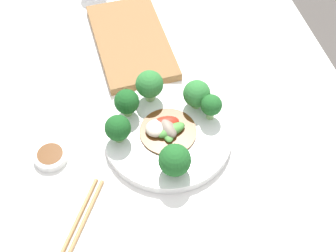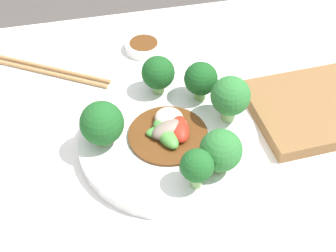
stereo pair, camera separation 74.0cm
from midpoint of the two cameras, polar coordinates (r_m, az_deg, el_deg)
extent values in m
cube|color=silver|center=(1.06, -11.79, -18.92)|extent=(1.18, 0.75, 0.73)
cylinder|color=white|center=(0.70, -18.72, -12.90)|extent=(0.25, 0.25, 0.02)
cylinder|color=#89B76B|center=(0.68, -11.81, -9.79)|extent=(0.01, 0.01, 0.02)
sphere|color=#1E5B23|center=(0.65, -12.21, -8.70)|extent=(0.04, 0.04, 0.04)
cylinder|color=#7AAD5B|center=(0.70, -13.62, -7.62)|extent=(0.02, 0.02, 0.01)
sphere|color=#2D7533|center=(0.68, -14.09, -6.42)|extent=(0.05, 0.05, 0.05)
cylinder|color=#7AAD5B|center=(0.72, -26.62, -12.85)|extent=(0.02, 0.02, 0.02)
sphere|color=#19511E|center=(0.69, -27.48, -11.87)|extent=(0.05, 0.05, 0.05)
cylinder|color=#7AAD5B|center=(0.73, -24.38, -8.53)|extent=(0.02, 0.02, 0.02)
sphere|color=#19511E|center=(0.71, -25.15, -7.43)|extent=(0.05, 0.05, 0.05)
cylinder|color=#89B76B|center=(0.66, -19.60, -19.31)|extent=(0.02, 0.02, 0.01)
sphere|color=#1E5B23|center=(0.63, -20.38, -18.46)|extent=(0.06, 0.06, 0.06)
cylinder|color=#89B76B|center=(0.73, -20.58, -5.97)|extent=(0.02, 0.02, 0.02)
sphere|color=#2D7533|center=(0.71, -21.34, -4.60)|extent=(0.06, 0.06, 0.06)
cylinder|color=#5B3314|center=(0.69, -18.99, -12.49)|extent=(0.11, 0.11, 0.00)
ellipsoid|color=#4C933D|center=(0.69, -19.12, -12.30)|extent=(0.06, 0.03, 0.01)
ellipsoid|color=gray|center=(0.68, -19.30, -11.94)|extent=(0.06, 0.04, 0.02)
ellipsoid|color=#4C933D|center=(0.68, -18.73, -12.46)|extent=(0.04, 0.06, 0.02)
ellipsoid|color=beige|center=(0.69, -21.01, -11.96)|extent=(0.05, 0.05, 0.02)
ellipsoid|color=red|center=(0.69, -19.35, -11.11)|extent=(0.03, 0.05, 0.02)
cylinder|color=#AD7F4C|center=(0.73, -35.94, -26.25)|extent=(0.20, 0.12, 0.01)
cylinder|color=#AD7F4C|center=(0.73, -35.24, -26.75)|extent=(0.20, 0.12, 0.01)
cylinder|color=white|center=(0.79, -35.40, -14.38)|extent=(0.07, 0.07, 0.01)
cylinder|color=#5B3314|center=(0.78, -35.61, -14.20)|extent=(0.05, 0.05, 0.00)
cube|color=brown|center=(0.86, -20.66, 3.64)|extent=(0.28, 0.17, 0.02)
camera|label=1|loc=(0.37, -140.16, -22.06)|focal=50.00mm
camera|label=2|loc=(0.37, 39.84, 22.06)|focal=50.00mm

